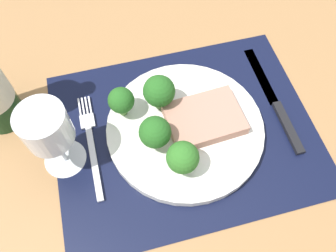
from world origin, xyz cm
name	(u,v)px	position (x,y,z in cm)	size (l,w,h in cm)	color
ground_plane	(184,136)	(0.00, 0.00, -1.50)	(140.00, 110.00, 3.00)	#996D42
placemat	(185,131)	(0.00, 0.00, 0.15)	(43.06, 33.99, 0.30)	black
plate	(185,128)	(0.00, 0.00, 1.10)	(25.79, 25.79, 1.60)	silver
steak	(203,117)	(3.16, 0.40, 2.92)	(11.94, 8.69, 2.03)	tan
broccoli_front_edge	(183,158)	(-2.50, -6.85, 5.57)	(4.85, 4.85, 6.19)	#5B8942
broccoli_back_left	(155,132)	(-5.41, -2.01, 5.85)	(4.91, 4.91, 6.48)	#6B994C
broccoli_center	(159,91)	(-3.08, 4.90, 6.03)	(5.18, 5.18, 6.82)	#5B8942
broccoli_near_fork	(121,101)	(-9.21, 5.06, 5.49)	(4.24, 4.24, 5.82)	#5B8942
fork	(91,144)	(-15.49, 1.42, 0.55)	(2.40, 19.20, 0.50)	silver
knife	(277,106)	(16.80, 0.53, 0.60)	(1.80, 23.00, 0.80)	black
wine_glass	(47,132)	(-19.89, -0.25, 9.67)	(6.82, 6.82, 13.49)	silver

